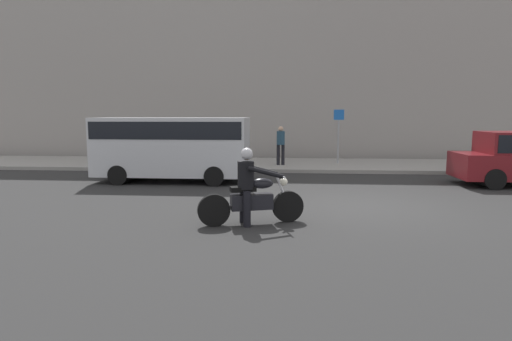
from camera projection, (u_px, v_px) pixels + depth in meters
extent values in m
plane|color=#262626|center=(361.00, 206.00, 10.61)|extent=(80.00, 80.00, 0.00)
cube|color=gray|center=(331.00, 165.00, 18.51)|extent=(40.00, 4.40, 0.14)
cube|color=gray|center=(327.00, 63.00, 21.24)|extent=(40.00, 1.40, 9.63)
cylinder|color=black|center=(288.00, 206.00, 8.98)|extent=(0.67, 0.32, 0.66)
cylinder|color=black|center=(214.00, 210.00, 8.62)|extent=(0.67, 0.32, 0.66)
cylinder|color=silver|center=(283.00, 191.00, 8.91)|extent=(0.34, 0.16, 0.74)
cube|color=black|center=(252.00, 202.00, 8.79)|extent=(0.91, 0.53, 0.32)
ellipsoid|color=black|center=(262.00, 183.00, 8.79)|extent=(0.53, 0.38, 0.22)
cube|color=black|center=(243.00, 189.00, 8.71)|extent=(0.57, 0.39, 0.10)
cylinder|color=silver|center=(280.00, 175.00, 8.85)|extent=(0.25, 0.68, 0.04)
sphere|color=silver|center=(284.00, 182.00, 8.89)|extent=(0.17, 0.17, 0.17)
cylinder|color=silver|center=(236.00, 206.00, 8.89)|extent=(0.69, 0.28, 0.07)
cylinder|color=black|center=(247.00, 209.00, 8.57)|extent=(0.19, 0.19, 0.73)
cylinder|color=black|center=(243.00, 205.00, 8.96)|extent=(0.19, 0.19, 0.73)
cylinder|color=black|center=(246.00, 175.00, 8.68)|extent=(0.43, 0.43, 0.57)
cylinder|color=black|center=(266.00, 172.00, 8.55)|extent=(0.74, 0.32, 0.29)
cylinder|color=black|center=(261.00, 170.00, 8.97)|extent=(0.74, 0.32, 0.29)
sphere|color=tan|center=(247.00, 155.00, 8.64)|extent=(0.20, 0.20, 0.20)
sphere|color=#B7B7BC|center=(247.00, 154.00, 8.63)|extent=(0.25, 0.25, 0.25)
cube|color=#B2B5BA|center=(173.00, 146.00, 14.32)|extent=(5.06, 1.90, 1.92)
cube|color=black|center=(172.00, 130.00, 14.25)|extent=(4.91, 1.93, 0.56)
cylinder|color=black|center=(219.00, 172.00, 14.31)|extent=(0.64, 1.96, 0.64)
cylinder|color=black|center=(128.00, 171.00, 14.57)|extent=(0.64, 1.96, 0.64)
cylinder|color=black|center=(482.00, 175.00, 13.62)|extent=(0.64, 1.82, 0.64)
cylinder|color=gray|center=(338.00, 136.00, 18.45)|extent=(0.08, 0.08, 2.36)
cube|color=#1959B2|center=(339.00, 115.00, 18.30)|extent=(0.44, 0.03, 0.44)
cylinder|color=black|center=(278.00, 155.00, 17.93)|extent=(0.14, 0.14, 0.85)
cylinder|color=black|center=(283.00, 155.00, 17.92)|extent=(0.14, 0.14, 0.85)
cylinder|color=#234256|center=(281.00, 138.00, 17.83)|extent=(0.34, 0.34, 0.57)
sphere|color=tan|center=(281.00, 129.00, 17.78)|extent=(0.21, 0.21, 0.21)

